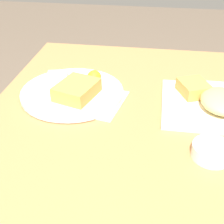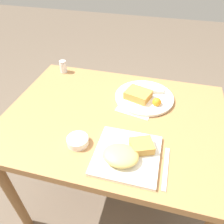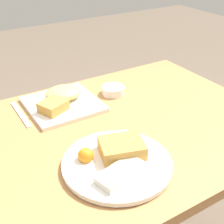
% 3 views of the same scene
% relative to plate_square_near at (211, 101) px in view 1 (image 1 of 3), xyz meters
% --- Properties ---
extents(dining_table, '(1.05, 0.77, 0.73)m').
position_rel_plate_square_near_xyz_m(dining_table, '(-0.11, 0.23, -0.11)').
color(dining_table, '#B27A47').
rests_on(dining_table, ground_plane).
extents(menu_card, '(0.22, 0.29, 0.00)m').
position_rel_plate_square_near_xyz_m(menu_card, '(-0.01, 0.37, -0.02)').
color(menu_card, silver).
rests_on(menu_card, dining_table).
extents(plate_square_near, '(0.25, 0.25, 0.06)m').
position_rel_plate_square_near_xyz_m(plate_square_near, '(0.00, 0.00, 0.00)').
color(plate_square_near, white).
rests_on(plate_square_near, dining_table).
extents(plate_oval_far, '(0.30, 0.30, 0.05)m').
position_rel_plate_square_near_xyz_m(plate_oval_far, '(0.01, 0.39, -0.00)').
color(plate_oval_far, white).
rests_on(plate_oval_far, menu_card).
extents(sauce_ramekin, '(0.09, 0.09, 0.03)m').
position_rel_plate_square_near_xyz_m(sauce_ramekin, '(-0.21, 0.02, -0.00)').
color(sauce_ramekin, white).
rests_on(sauce_ramekin, dining_table).
extents(butter_knife, '(0.02, 0.19, 0.00)m').
position_rel_plate_square_near_xyz_m(butter_knife, '(0.15, -0.01, -0.02)').
color(butter_knife, silver).
rests_on(butter_knife, dining_table).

